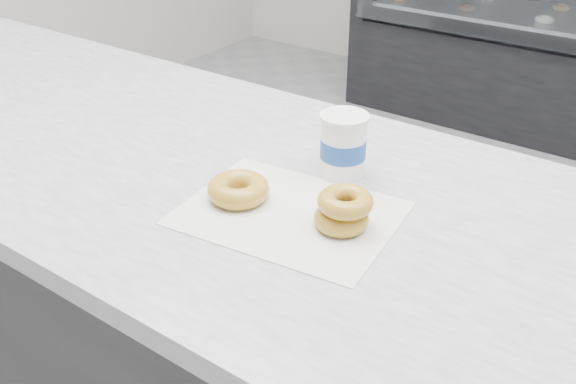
# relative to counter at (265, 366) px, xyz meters

# --- Properties ---
(ground) EXTENTS (5.00, 5.00, 0.00)m
(ground) POSITION_rel_counter_xyz_m (0.00, 0.60, -0.45)
(ground) COLOR #939496
(ground) RESTS_ON ground
(counter) EXTENTS (3.06, 0.76, 0.90)m
(counter) POSITION_rel_counter_xyz_m (0.00, 0.00, 0.00)
(counter) COLOR #333335
(counter) RESTS_ON ground
(wax_paper) EXTENTS (0.37, 0.30, 0.00)m
(wax_paper) POSITION_rel_counter_xyz_m (0.11, -0.06, 0.45)
(wax_paper) COLOR silver
(wax_paper) RESTS_ON counter
(donut_single) EXTENTS (0.11, 0.11, 0.04)m
(donut_single) POSITION_rel_counter_xyz_m (0.01, -0.07, 0.47)
(donut_single) COLOR #B58E31
(donut_single) RESTS_ON wax_paper
(donut_stack) EXTENTS (0.09, 0.09, 0.06)m
(donut_stack) POSITION_rel_counter_xyz_m (0.20, -0.04, 0.48)
(donut_stack) COLOR #B58E31
(donut_stack) RESTS_ON wax_paper
(coffee_cup) EXTENTS (0.11, 0.11, 0.12)m
(coffee_cup) POSITION_rel_counter_xyz_m (0.10, 0.11, 0.51)
(coffee_cup) COLOR white
(coffee_cup) RESTS_ON counter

